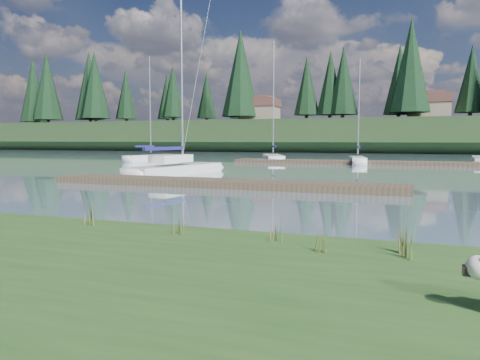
% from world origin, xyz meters
% --- Properties ---
extents(ground, '(200.00, 200.00, 0.00)m').
position_xyz_m(ground, '(0.00, 30.00, 0.00)').
color(ground, '#7792A1').
rests_on(ground, ground).
extents(bank, '(60.00, 9.00, 0.35)m').
position_xyz_m(bank, '(0.00, -6.00, 0.17)').
color(bank, '#2F5320').
rests_on(bank, ground).
extents(ridge, '(200.00, 20.00, 5.00)m').
position_xyz_m(ridge, '(0.00, 73.00, 2.50)').
color(ridge, '#1D3118').
rests_on(ridge, ground).
extents(sailboat_main, '(2.91, 8.54, 12.11)m').
position_xyz_m(sailboat_main, '(-8.90, 14.97, 0.42)').
color(sailboat_main, white).
rests_on(sailboat_main, ground).
extents(dock_near, '(16.00, 2.00, 0.30)m').
position_xyz_m(dock_near, '(-4.00, 9.00, 0.15)').
color(dock_near, '#4C3D2C').
rests_on(dock_near, ground).
extents(dock_far, '(26.00, 2.20, 0.30)m').
position_xyz_m(dock_far, '(2.00, 30.00, 0.15)').
color(dock_far, '#4C3D2C').
rests_on(dock_far, ground).
extents(sailboat_bg_0, '(2.98, 6.87, 9.93)m').
position_xyz_m(sailboat_bg_0, '(-19.55, 29.80, 0.33)').
color(sailboat_bg_0, white).
rests_on(sailboat_bg_0, ground).
extents(sailboat_bg_1, '(4.24, 7.56, 11.33)m').
position_xyz_m(sailboat_bg_1, '(-8.97, 33.92, 0.33)').
color(sailboat_bg_1, white).
rests_on(sailboat_bg_1, ground).
extents(sailboat_bg_2, '(2.15, 5.86, 8.90)m').
position_xyz_m(sailboat_bg_2, '(-0.63, 31.41, 0.34)').
color(sailboat_bg_2, white).
rests_on(sailboat_bg_2, ground).
extents(weed_0, '(0.17, 0.14, 0.57)m').
position_xyz_m(weed_0, '(0.03, -2.24, 0.59)').
color(weed_0, '#475B23').
rests_on(weed_0, bank).
extents(weed_1, '(0.17, 0.14, 0.52)m').
position_xyz_m(weed_1, '(1.84, -2.21, 0.57)').
color(weed_1, '#475B23').
rests_on(weed_1, bank).
extents(weed_2, '(0.17, 0.14, 0.64)m').
position_xyz_m(weed_2, '(3.90, -2.32, 0.62)').
color(weed_2, '#475B23').
rests_on(weed_2, bank).
extents(weed_3, '(0.17, 0.14, 0.50)m').
position_xyz_m(weed_3, '(-2.05, -2.11, 0.56)').
color(weed_3, '#475B23').
rests_on(weed_3, bank).
extents(weed_4, '(0.17, 0.14, 0.38)m').
position_xyz_m(weed_4, '(2.70, -2.71, 0.51)').
color(weed_4, '#475B23').
rests_on(weed_4, bank).
extents(weed_5, '(0.17, 0.14, 0.61)m').
position_xyz_m(weed_5, '(3.93, -2.65, 0.60)').
color(weed_5, '#475B23').
rests_on(weed_5, bank).
extents(mud_lip, '(60.00, 0.50, 0.14)m').
position_xyz_m(mud_lip, '(0.00, -1.60, 0.07)').
color(mud_lip, '#33281C').
rests_on(mud_lip, ground).
extents(conifer_0, '(5.72, 5.72, 14.15)m').
position_xyz_m(conifer_0, '(-55.00, 67.00, 12.64)').
color(conifer_0, '#382619').
rests_on(conifer_0, ridge).
extents(conifer_1, '(4.40, 4.40, 11.30)m').
position_xyz_m(conifer_1, '(-40.00, 71.00, 11.28)').
color(conifer_1, '#382619').
rests_on(conifer_1, ridge).
extents(conifer_2, '(6.60, 6.60, 16.05)m').
position_xyz_m(conifer_2, '(-25.00, 68.00, 13.54)').
color(conifer_2, '#382619').
rests_on(conifer_2, ridge).
extents(conifer_3, '(4.84, 4.84, 12.25)m').
position_xyz_m(conifer_3, '(-10.00, 72.00, 11.74)').
color(conifer_3, '#382619').
rests_on(conifer_3, ridge).
extents(conifer_4, '(6.16, 6.16, 15.10)m').
position_xyz_m(conifer_4, '(3.00, 66.00, 13.09)').
color(conifer_4, '#382619').
rests_on(conifer_4, ridge).
extents(house_0, '(6.30, 5.30, 4.65)m').
position_xyz_m(house_0, '(-22.00, 70.00, 7.31)').
color(house_0, gray).
rests_on(house_0, ridge).
extents(house_1, '(6.30, 5.30, 4.65)m').
position_xyz_m(house_1, '(6.00, 71.00, 7.31)').
color(house_1, gray).
rests_on(house_1, ridge).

